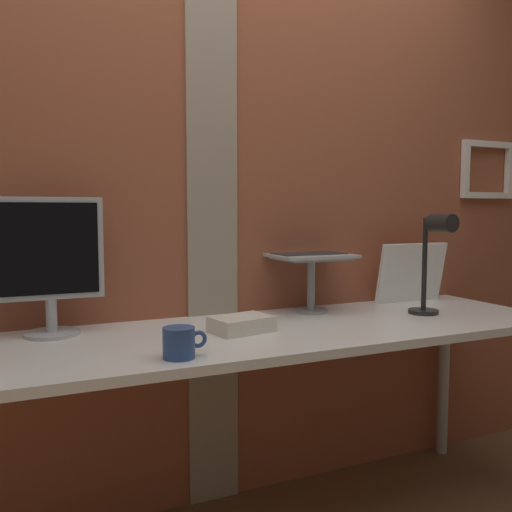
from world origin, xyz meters
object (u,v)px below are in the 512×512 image
(monitor, at_px, (50,257))
(laptop, at_px, (303,244))
(coffee_mug, at_px, (180,343))
(whiteboard_panel, at_px, (411,273))
(desk_lamp, at_px, (434,253))

(monitor, distance_m, laptop, 1.00)
(monitor, xyz_separation_m, coffee_mug, (0.31, -0.45, -0.22))
(monitor, distance_m, coffee_mug, 0.58)
(whiteboard_panel, distance_m, coffee_mug, 1.32)
(coffee_mug, bearing_deg, monitor, 124.74)
(whiteboard_panel, bearing_deg, monitor, -178.97)
(laptop, xyz_separation_m, desk_lamp, (0.40, -0.33, -0.03))
(whiteboard_panel, bearing_deg, laptop, 175.76)
(whiteboard_panel, bearing_deg, desk_lamp, -115.52)
(laptop, height_order, coffee_mug, laptop)
(monitor, relative_size, coffee_mug, 3.58)
(laptop, bearing_deg, whiteboard_panel, -4.24)
(laptop, bearing_deg, desk_lamp, -39.83)
(monitor, xyz_separation_m, laptop, (1.00, 0.07, 0.01))
(monitor, height_order, coffee_mug, monitor)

